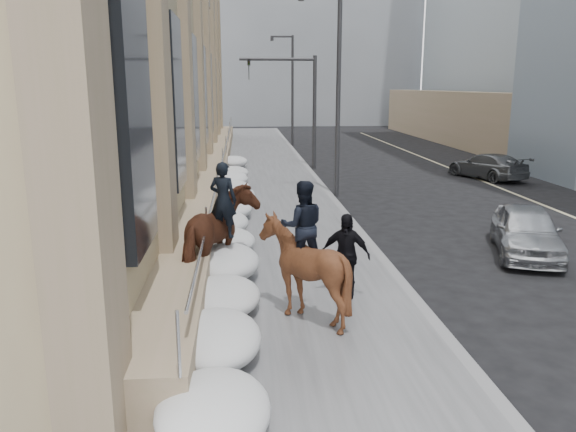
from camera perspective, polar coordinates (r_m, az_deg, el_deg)
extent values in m
plane|color=black|center=(9.65, 1.64, -14.51)|extent=(140.00, 140.00, 0.00)
cube|color=#4A4B4D|center=(19.04, -1.69, -0.27)|extent=(5.00, 80.00, 0.12)
cube|color=slate|center=(19.35, 6.08, -0.12)|extent=(0.24, 80.00, 0.12)
cube|color=#BFB78C|center=(22.22, 26.46, 0.15)|extent=(0.15, 70.00, 0.01)
cube|color=#887758|center=(28.80, -7.28, 5.02)|extent=(1.10, 44.00, 0.90)
cylinder|color=silver|center=(28.68, -6.43, 6.82)|extent=(0.06, 42.00, 0.06)
cube|color=black|center=(21.57, -9.55, 11.71)|extent=(0.20, 2.20, 4.50)
cube|color=slate|center=(69.33, -0.65, 21.07)|extent=(30.00, 12.00, 28.00)
cube|color=gray|center=(80.84, -8.70, 16.95)|extent=(24.00, 12.00, 20.00)
cylinder|color=#2D2D30|center=(22.83, 5.12, 11.91)|extent=(0.18, 0.18, 8.00)
cylinder|color=#2D2D30|center=(42.67, 0.46, 12.53)|extent=(0.18, 0.18, 8.00)
cube|color=#2D2D30|center=(42.74, -0.65, 17.76)|extent=(1.60, 0.15, 0.12)
cylinder|color=#2D2D30|center=(42.68, -1.63, 17.56)|extent=(0.24, 0.24, 0.30)
cylinder|color=#2D2D30|center=(30.79, 2.71, 10.40)|extent=(0.20, 0.20, 6.00)
cylinder|color=#2D2D30|center=(30.58, -1.09, 15.64)|extent=(4.00, 0.16, 0.16)
imported|color=black|center=(30.51, -4.00, 14.68)|extent=(0.18, 0.22, 1.10)
ellipsoid|color=#BABCC1|center=(9.41, -7.35, -12.27)|extent=(1.50, 2.10, 0.68)
ellipsoid|color=#BABCC1|center=(13.13, -6.41, -4.67)|extent=(1.60, 2.20, 0.72)
ellipsoid|color=#BABCC1|center=(16.99, -6.39, -0.68)|extent=(1.40, 2.00, 0.64)
ellipsoid|color=#BABCC1|center=(20.88, -5.70, 2.11)|extent=(1.70, 2.30, 0.76)
ellipsoid|color=#BABCC1|center=(24.83, -5.81, 3.76)|extent=(1.50, 2.10, 0.66)
imported|color=#412013|center=(12.70, -6.93, -2.03)|extent=(1.97, 2.74, 2.11)
imported|color=black|center=(12.66, -7.01, 1.63)|extent=(0.74, 0.61, 1.72)
imported|color=#412212|center=(10.61, 1.54, -5.42)|extent=(1.60, 1.79, 1.97)
imported|color=black|center=(10.53, 1.48, -1.03)|extent=(0.84, 0.66, 1.72)
imported|color=black|center=(11.81, 5.84, -3.97)|extent=(1.14, 0.80, 1.79)
imported|color=#B4B8BD|center=(16.38, 23.05, -1.38)|extent=(2.75, 4.22, 1.34)
imported|color=#55585C|center=(29.19, 19.56, 4.81)|extent=(3.15, 4.62, 1.24)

